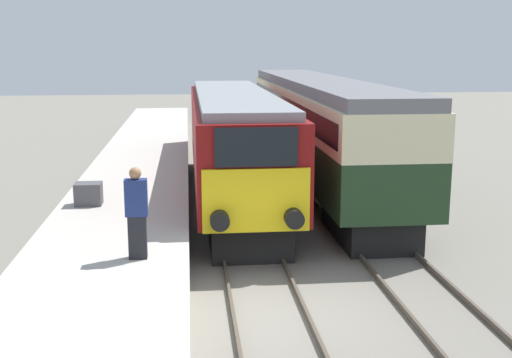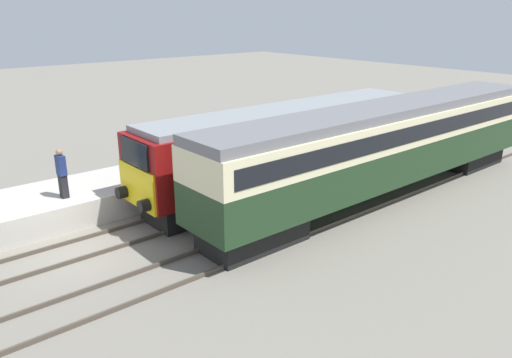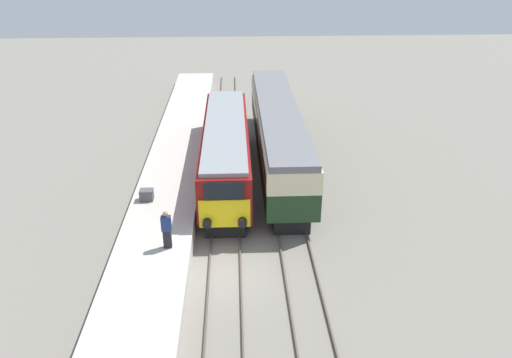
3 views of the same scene
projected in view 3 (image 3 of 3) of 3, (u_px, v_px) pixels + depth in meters
The scene contains 8 objects.
ground_plane at pixel (225, 273), 22.61m from camera, with size 120.00×120.00×0.00m, color slate.
platform_left at pixel (170, 186), 29.44m from camera, with size 3.50×50.00×1.03m.
rails_near_track at pixel (226, 217), 27.07m from camera, with size 1.51×60.00×0.14m.
rails_far_track at pixel (288, 215), 27.21m from camera, with size 1.50×60.00×0.14m.
locomotive at pixel (226, 149), 30.40m from camera, with size 2.70×15.00×3.72m.
passenger_carriage at pixel (278, 129), 32.61m from camera, with size 2.75×18.94×4.01m.
person_on_platform at pixel (167, 230), 22.28m from camera, with size 0.44×0.26×1.86m.
luggage_crate at pixel (147, 195), 26.64m from camera, with size 0.70×0.56×0.60m.
Camera 3 is at (0.56, -18.51, 13.73)m, focal length 35.00 mm.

